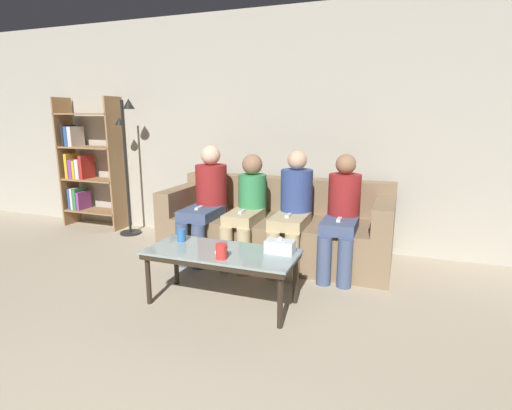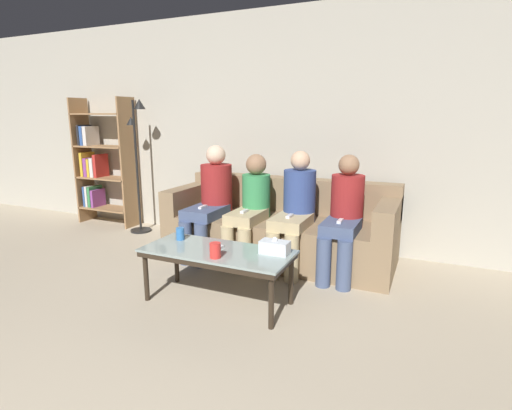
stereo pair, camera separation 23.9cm
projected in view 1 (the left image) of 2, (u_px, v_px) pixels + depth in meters
The scene contains 13 objects.
wall_back at pixel (292, 130), 4.45m from camera, with size 12.00×0.06×2.60m.
couch at pixel (276, 229), 4.19m from camera, with size 2.32×0.90×0.80m.
coffee_table at pixel (222, 256), 3.10m from camera, with size 1.18×0.51×0.44m.
cup_near_left at pixel (181, 235), 3.31m from camera, with size 0.07×0.07×0.10m.
cup_near_right at pixel (221, 251), 2.91m from camera, with size 0.08×0.08×0.11m.
tissue_box at pixel (280, 247), 3.03m from camera, with size 0.22×0.12×0.13m.
game_remote at pixel (221, 249), 3.09m from camera, with size 0.04×0.15×0.02m.
bookshelf at pixel (86, 166), 5.28m from camera, with size 0.85×0.32×1.70m.
standing_lamp at pixel (127, 153), 4.84m from camera, with size 0.31×0.26×1.66m.
seated_person_left_end at pixel (207, 198), 4.16m from camera, with size 0.33×0.71×1.16m.
seated_person_mid_left at pixel (247, 206), 3.99m from camera, with size 0.31×0.68×1.09m.
seated_person_mid_right at pixel (293, 207), 3.84m from camera, with size 0.31×0.69×1.14m.
seated_person_right_end at pixel (342, 212), 3.69m from camera, with size 0.31×0.66×1.12m.
Camera 1 is at (1.19, -0.56, 1.46)m, focal length 28.00 mm.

